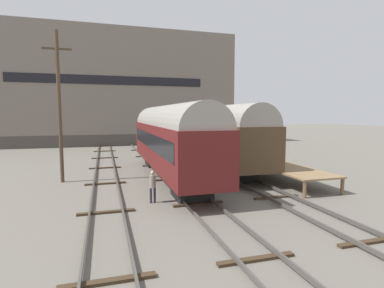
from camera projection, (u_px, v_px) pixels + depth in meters
ground_plane at (183, 191)px, 17.93m from camera, size 200.00×200.00×0.00m
track_left at (106, 194)px, 16.67m from camera, size 2.60×60.00×0.26m
track_middle at (183, 188)px, 17.92m from camera, size 2.60×60.00×0.26m
track_right at (250, 183)px, 19.17m from camera, size 2.60×60.00×0.26m
train_car_brown at (210, 132)px, 26.19m from camera, size 3.08×18.29×5.26m
train_car_maroon at (170, 137)px, 21.21m from camera, size 2.94×16.80×5.21m
station_platform at (263, 161)px, 22.94m from camera, size 2.81×13.67×1.04m
bench at (250, 150)px, 25.49m from camera, size 1.40×0.40×0.91m
person_worker at (153, 184)px, 15.35m from camera, size 0.32×0.32×1.68m
utility_pole at (59, 105)px, 19.67m from camera, size 1.80×0.24×9.97m
warehouse_building at (110, 90)px, 48.49m from camera, size 37.76×13.85×16.93m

